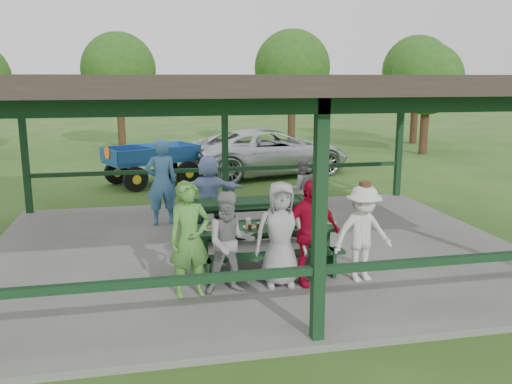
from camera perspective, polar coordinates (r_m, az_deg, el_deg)
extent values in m
plane|color=#2B5019|center=(10.54, -0.08, -6.34)|extent=(90.00, 90.00, 0.00)
cube|color=#63635E|center=(10.52, -0.08, -6.08)|extent=(10.00, 8.00, 0.10)
cube|color=black|center=(6.56, 6.69, -3.24)|extent=(0.15, 0.15, 3.00)
cube|color=black|center=(13.98, -23.19, 3.98)|extent=(0.15, 0.15, 3.00)
cube|color=black|center=(13.85, -3.29, 4.86)|extent=(0.15, 0.15, 3.00)
cube|color=black|center=(15.31, 14.85, 5.17)|extent=(0.15, 0.15, 3.00)
cube|color=black|center=(6.43, -14.47, -9.48)|extent=(4.65, 0.10, 0.10)
cube|color=black|center=(7.80, 23.65, -6.29)|extent=(4.65, 0.10, 0.10)
cube|color=black|center=(13.79, -13.17, 2.02)|extent=(4.65, 0.10, 0.10)
cube|color=black|center=(14.48, 6.18, 2.73)|extent=(4.65, 0.10, 0.10)
cube|color=black|center=(6.34, 7.01, 9.07)|extent=(9.80, 0.15, 0.20)
cube|color=black|center=(13.75, -3.36, 10.66)|extent=(9.80, 0.15, 0.20)
cube|color=#2B251F|center=(10.00, -0.08, 11.46)|extent=(10.60, 8.60, 0.24)
cube|color=black|center=(9.15, 0.86, -3.81)|extent=(2.41, 0.75, 0.06)
cube|color=black|center=(8.73, 1.66, -6.65)|extent=(2.41, 0.28, 0.05)
cube|color=black|center=(9.76, 0.14, -4.61)|extent=(2.41, 0.28, 0.05)
cube|color=black|center=(9.10, -5.50, -6.25)|extent=(0.06, 0.70, 0.75)
cube|color=black|center=(9.52, 6.91, -5.44)|extent=(0.06, 0.70, 0.75)
cube|color=black|center=(9.14, -5.48, -7.14)|extent=(0.06, 1.39, 0.45)
cube|color=black|center=(9.57, 6.89, -6.30)|extent=(0.06, 1.39, 0.45)
cube|color=black|center=(11.08, -0.79, -1.02)|extent=(2.47, 0.75, 0.06)
cube|color=black|center=(10.62, -0.21, -3.23)|extent=(2.47, 0.28, 0.05)
cube|color=black|center=(11.67, -1.30, -1.83)|extent=(2.47, 0.28, 0.05)
cube|color=black|center=(11.01, -6.19, -3.02)|extent=(0.06, 0.70, 0.75)
cube|color=black|center=(11.40, 4.44, -2.46)|extent=(0.06, 0.70, 0.75)
cube|color=black|center=(11.05, -6.17, -3.77)|extent=(0.06, 1.39, 0.45)
cube|color=black|center=(11.44, 4.43, -3.19)|extent=(0.06, 1.39, 0.45)
cylinder|color=white|center=(9.00, -4.76, -3.90)|extent=(0.22, 0.22, 0.01)
torus|color=#A07138|center=(8.97, -5.00, -3.81)|extent=(0.10, 0.10, 0.03)
torus|color=#A07138|center=(8.98, -4.50, -3.79)|extent=(0.10, 0.10, 0.03)
torus|color=#A07138|center=(9.03, -4.80, -3.69)|extent=(0.10, 0.10, 0.03)
cylinder|color=white|center=(9.09, -0.69, -3.68)|extent=(0.22, 0.22, 0.01)
torus|color=#A07138|center=(9.06, -0.91, -3.60)|extent=(0.10, 0.10, 0.03)
torus|color=#A07138|center=(9.08, -0.42, -3.57)|extent=(0.10, 0.10, 0.03)
torus|color=#A07138|center=(9.13, -0.74, -3.48)|extent=(0.10, 0.10, 0.03)
cylinder|color=white|center=(9.24, 3.36, -3.45)|extent=(0.22, 0.22, 0.01)
torus|color=#A07138|center=(9.21, 3.15, -3.37)|extent=(0.10, 0.10, 0.03)
torus|color=#A07138|center=(9.23, 3.63, -3.34)|extent=(0.10, 0.10, 0.03)
torus|color=#A07138|center=(9.28, 3.29, -3.25)|extent=(0.10, 0.10, 0.03)
cylinder|color=white|center=(9.46, 7.82, -3.17)|extent=(0.22, 0.22, 0.01)
torus|color=#A07138|center=(9.43, 7.64, -3.09)|extent=(0.10, 0.10, 0.03)
torus|color=#A07138|center=(9.45, 8.09, -3.06)|extent=(0.10, 0.10, 0.03)
torus|color=#A07138|center=(9.50, 7.73, -2.98)|extent=(0.10, 0.10, 0.03)
cylinder|color=#381E0F|center=(8.82, -4.11, -3.91)|extent=(0.06, 0.06, 0.10)
cylinder|color=#381E0F|center=(8.84, -3.17, -3.86)|extent=(0.06, 0.06, 0.10)
cylinder|color=#381E0F|center=(8.91, -0.67, -3.73)|extent=(0.06, 0.06, 0.10)
cylinder|color=#381E0F|center=(8.94, 0.25, -3.68)|extent=(0.06, 0.06, 0.10)
cylinder|color=#381E0F|center=(9.01, 2.29, -3.56)|extent=(0.06, 0.06, 0.10)
cylinder|color=#381E0F|center=(9.09, 4.22, -3.44)|extent=(0.06, 0.06, 0.10)
cone|color=white|center=(9.22, -2.94, -3.20)|extent=(0.09, 0.09, 0.10)
cone|color=white|center=(9.28, -0.81, -3.09)|extent=(0.09, 0.09, 0.10)
cone|color=white|center=(9.33, 0.95, -2.99)|extent=(0.09, 0.09, 0.10)
cone|color=white|center=(9.48, 4.57, -2.79)|extent=(0.09, 0.09, 0.10)
cone|color=white|center=(9.58, 6.48, -2.68)|extent=(0.09, 0.09, 0.10)
imported|color=#52923A|center=(8.06, -7.01, -4.98)|extent=(0.71, 0.54, 1.74)
imported|color=gray|center=(8.15, -2.75, -5.38)|extent=(0.78, 0.62, 1.57)
imported|color=#9B9B9E|center=(8.43, 2.60, -4.44)|extent=(0.87, 0.63, 1.66)
imported|color=#AE0925|center=(8.50, 5.63, -4.25)|extent=(1.03, 0.52, 1.69)
imported|color=white|center=(8.80, 11.19, -4.30)|extent=(1.06, 0.67, 1.56)
cylinder|color=#502F1B|center=(8.63, 11.38, 0.29)|extent=(0.35, 0.35, 0.02)
cylinder|color=#502F1B|center=(8.62, 11.40, 0.68)|extent=(0.21, 0.21, 0.11)
imported|color=#97B0EA|center=(11.70, -5.00, 0.04)|extent=(1.54, 0.68, 1.60)
imported|color=teal|center=(12.08, -9.92, 1.05)|extent=(0.76, 0.55, 1.92)
imported|color=gray|center=(12.16, 4.78, 0.27)|extent=(0.77, 0.62, 1.51)
imported|color=silver|center=(18.75, 1.40, 4.26)|extent=(6.17, 3.91, 1.59)
cube|color=#1A4A92|center=(17.27, -10.94, 3.35)|extent=(3.06, 2.38, 0.12)
cube|color=#1A4A92|center=(16.63, -9.95, 3.91)|extent=(2.52, 1.19, 0.39)
cube|color=#1A4A92|center=(17.85, -11.92, 4.38)|extent=(2.52, 1.19, 0.39)
cube|color=#1A4A92|center=(16.71, -15.22, 3.71)|extent=(0.62, 1.27, 0.39)
cube|color=#1A4A92|center=(17.86, -6.99, 4.55)|extent=(0.62, 1.27, 0.39)
cylinder|color=black|center=(16.32, -12.56, 1.32)|extent=(0.75, 0.47, 0.74)
cylinder|color=yellow|center=(16.32, -12.56, 1.32)|extent=(0.34, 0.31, 0.27)
cylinder|color=black|center=(17.66, -14.49, 2.02)|extent=(0.75, 0.47, 0.74)
cylinder|color=yellow|center=(17.66, -14.49, 2.02)|extent=(0.34, 0.31, 0.27)
cylinder|color=black|center=(17.09, -7.15, 1.98)|extent=(0.75, 0.47, 0.74)
cylinder|color=yellow|center=(17.09, -7.15, 1.98)|extent=(0.34, 0.31, 0.27)
cylinder|color=black|center=(18.37, -9.39, 2.61)|extent=(0.75, 0.47, 0.74)
cylinder|color=yellow|center=(18.37, -9.39, 2.61)|extent=(0.34, 0.31, 0.27)
cube|color=#1A4A92|center=(18.15, -5.61, 3.61)|extent=(0.92, 0.48, 0.08)
cone|color=#F2590C|center=(16.67, -15.40, 4.02)|extent=(0.18, 0.36, 0.39)
cylinder|color=#321F14|center=(26.67, -14.02, 7.41)|extent=(0.36, 0.36, 2.70)
sphere|color=#204913|center=(26.60, -14.28, 12.39)|extent=(3.45, 3.45, 3.45)
cylinder|color=#321F14|center=(26.03, 3.76, 7.70)|extent=(0.36, 0.36, 2.76)
sphere|color=#204913|center=(25.96, 3.84, 12.93)|extent=(3.53, 3.53, 3.53)
cylinder|color=#321F14|center=(24.87, 17.29, 6.56)|extent=(0.36, 0.36, 2.39)
sphere|color=#204913|center=(24.78, 17.58, 11.29)|extent=(3.06, 3.06, 3.06)
cylinder|color=#321F14|center=(28.87, 16.32, 7.60)|extent=(0.36, 0.36, 2.69)
sphere|color=#204913|center=(28.80, 16.59, 12.18)|extent=(3.44, 3.44, 3.44)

